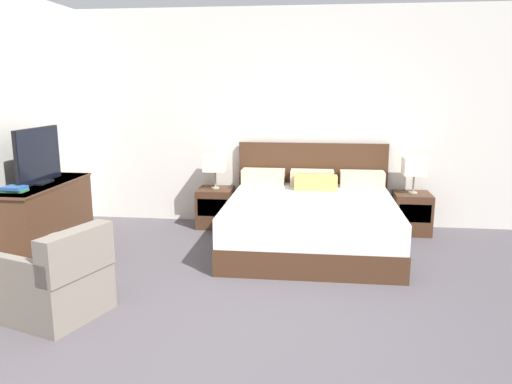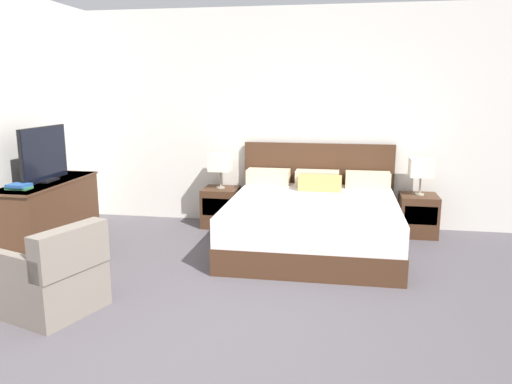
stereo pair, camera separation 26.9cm
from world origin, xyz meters
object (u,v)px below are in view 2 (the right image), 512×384
object	(u,v)px
book_blue_cover	(19,185)
bed	(313,221)
nightstand_left	(221,207)
tv	(44,155)
nightstand_right	(418,215)
table_lamp_left	(220,163)
book_red_cover	(19,188)
table_lamp_right	(421,168)
dresser	(49,216)
armchair_by_window	(54,279)

from	to	relation	value
book_blue_cover	bed	bearing A→B (deg)	20.37
nightstand_left	tv	distance (m)	2.31
bed	nightstand_right	distance (m)	1.47
table_lamp_left	book_red_cover	xyz separation A→B (m)	(-1.68, -1.83, -0.03)
table_lamp_right	book_blue_cover	xyz separation A→B (m)	(-4.24, -1.83, -0.01)
nightstand_left	dresser	world-z (taller)	dresser
tv	book_blue_cover	bearing A→B (deg)	-92.26
bed	table_lamp_left	distance (m)	1.57
table_lamp_left	armchair_by_window	bearing A→B (deg)	-104.65
table_lamp_right	tv	bearing A→B (deg)	-162.03
nightstand_left	armchair_by_window	xyz separation A→B (m)	(-0.73, -2.81, 0.03)
table_lamp_right	book_red_cover	distance (m)	4.61
tv	armchair_by_window	world-z (taller)	tv
nightstand_left	book_blue_cover	bearing A→B (deg)	-132.58
table_lamp_right	book_blue_cover	world-z (taller)	table_lamp_right
bed	book_red_cover	bearing A→B (deg)	-159.65
table_lamp_left	book_red_cover	size ratio (longest dim) A/B	1.92
nightstand_right	table_lamp_right	distance (m)	0.60
nightstand_right	armchair_by_window	bearing A→B (deg)	-139.54
dresser	book_red_cover	size ratio (longest dim) A/B	6.02
table_lamp_right	book_blue_cover	bearing A→B (deg)	-156.68
table_lamp_right	book_blue_cover	distance (m)	4.61
table_lamp_left	bed	bearing A→B (deg)	-29.65
nightstand_left	table_lamp_left	size ratio (longest dim) A/B	1.13
bed	armchair_by_window	bearing A→B (deg)	-134.05
table_lamp_left	table_lamp_right	bearing A→B (deg)	0.00
tv	book_red_cover	world-z (taller)	tv
bed	dresser	distance (m)	3.01
nightstand_left	tv	size ratio (longest dim) A/B	0.62
bed	book_blue_cover	size ratio (longest dim) A/B	10.14
dresser	book_red_cover	distance (m)	0.61
table_lamp_left	armchair_by_window	world-z (taller)	table_lamp_left
dresser	book_red_cover	world-z (taller)	book_red_cover
nightstand_left	book_blue_cover	distance (m)	2.55
nightstand_right	book_blue_cover	xyz separation A→B (m)	(-4.24, -1.82, 0.59)
nightstand_right	book_red_cover	size ratio (longest dim) A/B	2.17
nightstand_right	nightstand_left	bearing A→B (deg)	180.00
nightstand_right	dresser	xyz separation A→B (m)	(-4.22, -1.38, 0.16)
dresser	book_blue_cover	xyz separation A→B (m)	(-0.02, -0.45, 0.44)
nightstand_left	table_lamp_right	bearing A→B (deg)	0.03
bed	table_lamp_right	bearing A→B (deg)	29.66
bed	nightstand_right	world-z (taller)	bed
armchair_by_window	table_lamp_right	bearing A→B (deg)	40.48
book_red_cover	table_lamp_left	bearing A→B (deg)	47.41
book_red_cover	armchair_by_window	world-z (taller)	book_red_cover
tv	armchair_by_window	bearing A→B (deg)	-57.37
table_lamp_right	dresser	xyz separation A→B (m)	(-4.22, -1.38, -0.44)
nightstand_left	armchair_by_window	distance (m)	2.90
nightstand_right	book_red_cover	xyz separation A→B (m)	(-4.24, -1.82, 0.57)
table_lamp_right	book_red_cover	size ratio (longest dim) A/B	1.92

